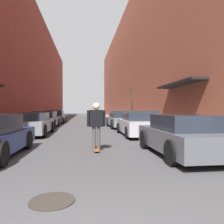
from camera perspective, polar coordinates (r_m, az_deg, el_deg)
ground at (r=25.72m, az=-7.33°, el=-2.57°), size 134.01×134.01×0.00m
curb_strip_left at (r=32.17m, az=-16.15°, el=-1.85°), size 1.80×60.91×0.12m
curb_strip_right at (r=32.18m, az=1.45°, el=-1.83°), size 1.80×60.91×0.12m
building_row_left at (r=33.24m, az=-21.23°, el=10.83°), size 4.90×60.91×14.70m
building_row_right at (r=33.35m, az=6.48°, el=11.70°), size 4.90×60.91×15.70m
parked_car_left_1 at (r=13.14m, az=-20.29°, el=-2.92°), size 2.06×4.54×1.25m
parked_car_left_2 at (r=18.09m, az=-17.06°, el=-1.91°), size 1.90×4.38×1.30m
parked_car_left_3 at (r=23.71m, az=-14.60°, el=-1.28°), size 2.01×3.94×1.36m
parked_car_right_0 at (r=7.17m, az=18.09°, el=-5.86°), size 1.93×4.01×1.26m
parked_car_right_1 at (r=12.09m, az=6.91°, el=-3.06°), size 1.92×4.47×1.36m
parked_car_right_2 at (r=17.36m, az=2.26°, el=-1.95°), size 1.90×4.77×1.33m
skateboarder at (r=7.46m, az=-4.12°, el=-2.48°), size 0.63×0.78×1.65m
manhole_cover at (r=3.74m, az=-15.35°, el=-21.46°), size 0.70×0.70×0.02m
traffic_light at (r=24.72m, az=5.00°, el=3.16°), size 0.16×0.22×3.95m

